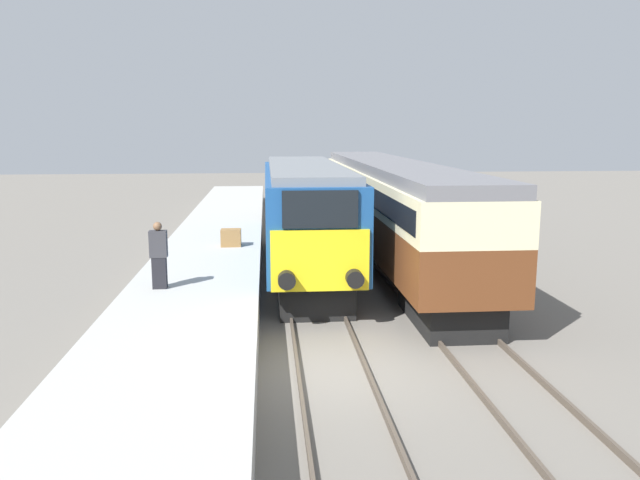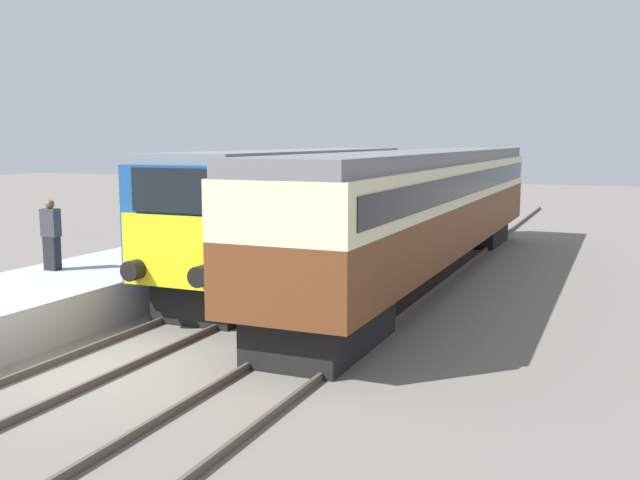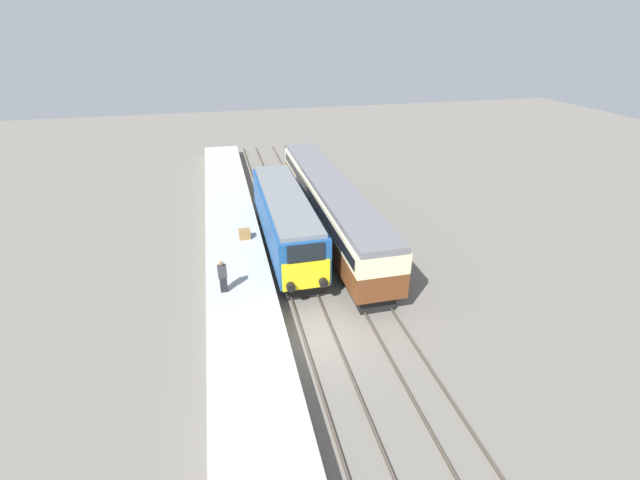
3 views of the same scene
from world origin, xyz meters
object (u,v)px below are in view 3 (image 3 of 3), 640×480
(luggage_crate, at_px, (245,234))
(locomotive, at_px, (285,220))
(passenger_carriage, at_px, (330,201))
(person_on_platform, at_px, (223,277))

(luggage_crate, bearing_deg, locomotive, -8.89)
(passenger_carriage, height_order, person_on_platform, passenger_carriage)
(person_on_platform, relative_size, luggage_crate, 2.50)
(locomotive, xyz_separation_m, person_on_platform, (-4.11, -5.42, -0.31))
(locomotive, height_order, passenger_carriage, locomotive)
(passenger_carriage, xyz_separation_m, luggage_crate, (-5.99, -1.53, -1.09))
(locomotive, relative_size, person_on_platform, 7.41)
(luggage_crate, bearing_deg, person_on_platform, -104.64)
(person_on_platform, bearing_deg, passenger_carriage, 44.42)
(passenger_carriage, height_order, luggage_crate, passenger_carriage)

